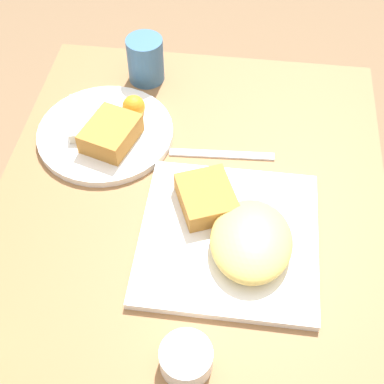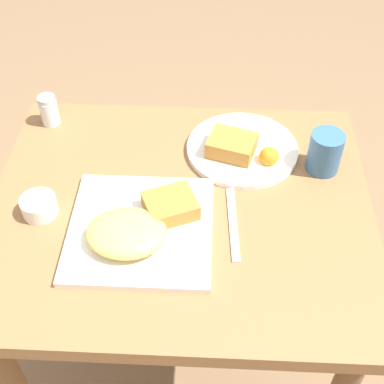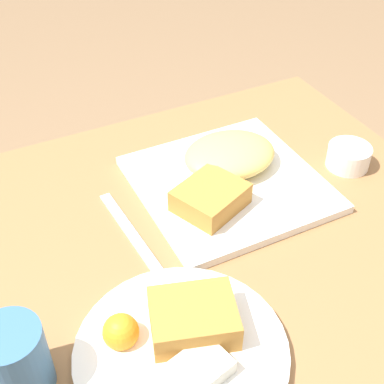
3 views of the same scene
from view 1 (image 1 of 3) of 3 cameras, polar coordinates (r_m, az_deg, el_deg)
ground_plane at (r=1.57m, az=-0.18°, el=-17.62°), size 8.00×8.00×0.00m
dining_table at (r=1.01m, az=-0.26°, el=-4.80°), size 0.80×0.68×0.74m
plate_square_near at (r=0.85m, az=4.49°, el=-4.38°), size 0.28×0.28×0.06m
plate_oval_far at (r=1.02m, az=-9.09°, el=6.52°), size 0.26×0.26×0.05m
sauce_ramekin at (r=0.75m, az=-0.64°, el=-17.31°), size 0.07×0.07×0.04m
butter_knife at (r=0.98m, az=3.20°, el=4.03°), size 0.03×0.19×0.00m
coffee_mug at (r=1.12m, az=-4.98°, el=13.88°), size 0.07×0.07×0.09m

